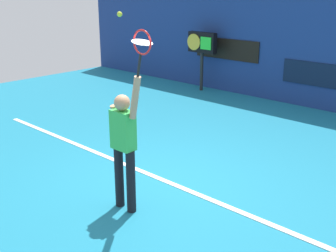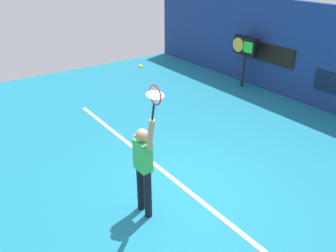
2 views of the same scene
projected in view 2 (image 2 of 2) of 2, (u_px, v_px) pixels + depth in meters
ground_plane at (179, 190)px, 7.03m from camera, size 18.00×18.00×0.00m
sponsor_banner_portside at (267, 53)px, 11.74m from camera, size 2.20×0.03×0.60m
court_baseline at (184, 188)px, 7.09m from camera, size 10.00×0.10×0.01m
tennis_player at (144, 165)px, 6.00m from camera, size 0.61×0.31×1.99m
tennis_racket at (155, 97)px, 5.10m from camera, size 0.37×0.27×0.62m
tennis_ball at (141, 67)px, 5.28m from camera, size 0.07×0.07×0.07m
scoreboard_clock at (245, 48)px, 11.92m from camera, size 0.96×0.20×1.75m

